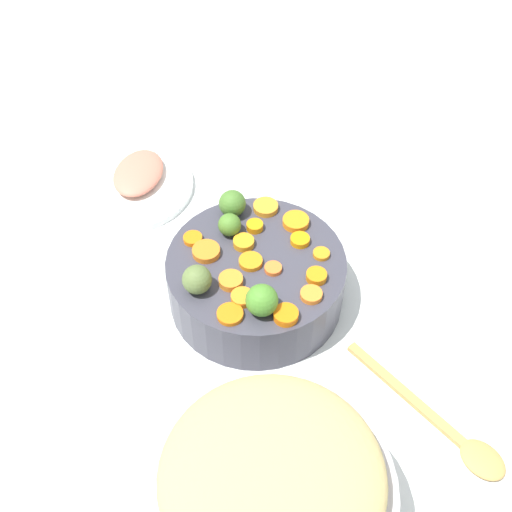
# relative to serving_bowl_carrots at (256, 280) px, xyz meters

# --- Properties ---
(tabletop) EXTENTS (2.40, 2.40, 0.02)m
(tabletop) POSITION_rel_serving_bowl_carrots_xyz_m (-0.02, 0.03, -0.05)
(tabletop) COLOR silver
(tabletop) RESTS_ON ground
(serving_bowl_carrots) EXTENTS (0.26, 0.26, 0.09)m
(serving_bowl_carrots) POSITION_rel_serving_bowl_carrots_xyz_m (0.00, 0.00, 0.00)
(serving_bowl_carrots) COLOR #3A3944
(serving_bowl_carrots) RESTS_ON tabletop
(metal_pot) EXTENTS (0.27, 0.27, 0.11)m
(metal_pot) POSITION_rel_serving_bowl_carrots_xyz_m (-0.23, -0.24, 0.01)
(metal_pot) COLOR #BDB6BA
(metal_pot) RESTS_ON tabletop
(stuffing_mound) EXTENTS (0.24, 0.24, 0.05)m
(stuffing_mound) POSITION_rel_serving_bowl_carrots_xyz_m (-0.23, -0.24, 0.09)
(stuffing_mound) COLOR tan
(stuffing_mound) RESTS_ON metal_pot
(carrot_slice_0) EXTENTS (0.04, 0.04, 0.01)m
(carrot_slice_0) POSITION_rel_serving_bowl_carrots_xyz_m (0.03, -0.08, 0.05)
(carrot_slice_0) COLOR orange
(carrot_slice_0) RESTS_ON serving_bowl_carrots
(carrot_slice_1) EXTENTS (0.04, 0.04, 0.01)m
(carrot_slice_1) POSITION_rel_serving_bowl_carrots_xyz_m (0.09, 0.06, 0.05)
(carrot_slice_1) COLOR orange
(carrot_slice_1) RESTS_ON serving_bowl_carrots
(carrot_slice_2) EXTENTS (0.03, 0.03, 0.01)m
(carrot_slice_2) POSITION_rel_serving_bowl_carrots_xyz_m (-0.06, -0.03, 0.05)
(carrot_slice_2) COLOR orange
(carrot_slice_2) RESTS_ON serving_bowl_carrots
(carrot_slice_3) EXTENTS (0.05, 0.05, 0.01)m
(carrot_slice_3) POSITION_rel_serving_bowl_carrots_xyz_m (-0.04, 0.06, 0.05)
(carrot_slice_3) COLOR orange
(carrot_slice_3) RESTS_ON serving_bowl_carrots
(carrot_slice_4) EXTENTS (0.04, 0.04, 0.01)m
(carrot_slice_4) POSITION_rel_serving_bowl_carrots_xyz_m (-0.09, -0.04, 0.05)
(carrot_slice_4) COLOR orange
(carrot_slice_4) RESTS_ON serving_bowl_carrots
(carrot_slice_5) EXTENTS (0.03, 0.03, 0.01)m
(carrot_slice_5) POSITION_rel_serving_bowl_carrots_xyz_m (0.07, -0.02, 0.05)
(carrot_slice_5) COLOR orange
(carrot_slice_5) RESTS_ON serving_bowl_carrots
(carrot_slice_6) EXTENTS (0.03, 0.03, 0.01)m
(carrot_slice_6) POSITION_rel_serving_bowl_carrots_xyz_m (0.07, -0.06, 0.05)
(carrot_slice_6) COLOR orange
(carrot_slice_6) RESTS_ON serving_bowl_carrots
(carrot_slice_7) EXTENTS (0.05, 0.05, 0.01)m
(carrot_slice_7) POSITION_rel_serving_bowl_carrots_xyz_m (-0.01, 0.00, 0.05)
(carrot_slice_7) COLOR orange
(carrot_slice_7) RESTS_ON serving_bowl_carrots
(carrot_slice_8) EXTENTS (0.04, 0.04, 0.01)m
(carrot_slice_8) POSITION_rel_serving_bowl_carrots_xyz_m (-0.05, -0.10, 0.05)
(carrot_slice_8) COLOR orange
(carrot_slice_8) RESTS_ON serving_bowl_carrots
(carrot_slice_9) EXTENTS (0.03, 0.03, 0.01)m
(carrot_slice_9) POSITION_rel_serving_bowl_carrots_xyz_m (0.05, 0.04, 0.05)
(carrot_slice_9) COLOR orange
(carrot_slice_9) RESTS_ON serving_bowl_carrots
(carrot_slice_10) EXTENTS (0.04, 0.04, 0.01)m
(carrot_slice_10) POSITION_rel_serving_bowl_carrots_xyz_m (0.01, 0.03, 0.05)
(carrot_slice_10) COLOR orange
(carrot_slice_10) RESTS_ON serving_bowl_carrots
(carrot_slice_11) EXTENTS (0.04, 0.04, 0.01)m
(carrot_slice_11) POSITION_rel_serving_bowl_carrots_xyz_m (0.09, 0.01, 0.05)
(carrot_slice_11) COLOR orange
(carrot_slice_11) RESTS_ON serving_bowl_carrots
(carrot_slice_12) EXTENTS (0.03, 0.03, 0.01)m
(carrot_slice_12) POSITION_rel_serving_bowl_carrots_xyz_m (0.00, -0.03, 0.05)
(carrot_slice_12) COLOR orange
(carrot_slice_12) RESTS_ON serving_bowl_carrots
(carrot_slice_13) EXTENTS (0.04, 0.04, 0.01)m
(carrot_slice_13) POSITION_rel_serving_bowl_carrots_xyz_m (-0.05, -0.00, 0.05)
(carrot_slice_13) COLOR orange
(carrot_slice_13) RESTS_ON serving_bowl_carrots
(carrot_slice_14) EXTENTS (0.04, 0.04, 0.01)m
(carrot_slice_14) POSITION_rel_serving_bowl_carrots_xyz_m (0.00, -0.10, 0.05)
(carrot_slice_14) COLOR orange
(carrot_slice_14) RESTS_ON serving_bowl_carrots
(carrot_slice_15) EXTENTS (0.03, 0.03, 0.01)m
(carrot_slice_15) POSITION_rel_serving_bowl_carrots_xyz_m (-0.03, 0.09, 0.05)
(carrot_slice_15) COLOR orange
(carrot_slice_15) RESTS_ON serving_bowl_carrots
(brussels_sprout_0) EXTENTS (0.03, 0.03, 0.03)m
(brussels_sprout_0) POSITION_rel_serving_bowl_carrots_xyz_m (0.01, 0.07, 0.06)
(brussels_sprout_0) COLOR #477528
(brussels_sprout_0) RESTS_ON serving_bowl_carrots
(brussels_sprout_1) EXTENTS (0.04, 0.04, 0.04)m
(brussels_sprout_1) POSITION_rel_serving_bowl_carrots_xyz_m (-0.06, -0.07, 0.06)
(brussels_sprout_1) COLOR #458029
(brussels_sprout_1) RESTS_ON serving_bowl_carrots
(brussels_sprout_2) EXTENTS (0.04, 0.04, 0.04)m
(brussels_sprout_2) POSITION_rel_serving_bowl_carrots_xyz_m (-0.09, 0.02, 0.06)
(brussels_sprout_2) COLOR #576C37
(brussels_sprout_2) RESTS_ON serving_bowl_carrots
(brussels_sprout_3) EXTENTS (0.04, 0.04, 0.04)m
(brussels_sprout_3) POSITION_rel_serving_bowl_carrots_xyz_m (0.05, 0.09, 0.06)
(brussels_sprout_3) COLOR #437029
(brussels_sprout_3) RESTS_ON serving_bowl_carrots
(wooden_spoon) EXTENTS (0.06, 0.26, 0.01)m
(wooden_spoon) POSITION_rel_serving_bowl_carrots_xyz_m (0.00, -0.34, -0.04)
(wooden_spoon) COLOR tan
(wooden_spoon) RESTS_ON tabletop
(ham_plate) EXTENTS (0.23, 0.23, 0.01)m
(ham_plate) POSITION_rel_serving_bowl_carrots_xyz_m (0.03, 0.33, -0.04)
(ham_plate) COLOR white
(ham_plate) RESTS_ON tabletop
(ham_slice_main) EXTENTS (0.15, 0.14, 0.03)m
(ham_slice_main) POSITION_rel_serving_bowl_carrots_xyz_m (0.05, 0.33, -0.02)
(ham_slice_main) COLOR #CD735D
(ham_slice_main) RESTS_ON ham_plate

